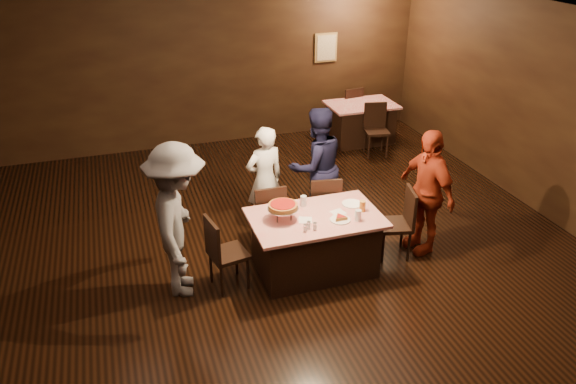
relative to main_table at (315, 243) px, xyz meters
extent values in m
plane|color=black|center=(-0.23, -0.26, -0.39)|extent=(10.00, 10.00, 0.00)
cube|color=silver|center=(-0.23, -0.26, 2.62)|extent=(8.00, 10.00, 0.04)
cube|color=black|center=(-0.23, 4.74, 1.11)|extent=(8.00, 0.04, 3.00)
cube|color=tan|center=(1.97, 4.71, 1.31)|extent=(0.46, 0.03, 0.56)
cube|color=beige|center=(1.97, 4.69, 1.31)|extent=(0.38, 0.01, 0.48)
cube|color=#B40F0C|center=(0.00, 0.00, 0.00)|extent=(1.60, 1.00, 0.77)
cube|color=#B40C16|center=(2.41, 3.88, 0.00)|extent=(1.30, 0.90, 0.77)
cube|color=black|center=(-0.40, 0.75, 0.09)|extent=(0.42, 0.42, 0.95)
cube|color=black|center=(0.40, 0.75, 0.09)|extent=(0.48, 0.48, 0.95)
cube|color=black|center=(-1.10, 0.00, 0.09)|extent=(0.49, 0.49, 0.95)
cube|color=black|center=(1.10, 0.00, 0.09)|extent=(0.51, 0.51, 0.95)
cube|color=black|center=(2.41, 3.18, 0.09)|extent=(0.50, 0.50, 0.95)
cube|color=black|center=(2.41, 4.48, 0.09)|extent=(0.48, 0.48, 0.95)
imported|color=white|center=(-0.30, 1.19, 0.39)|extent=(0.63, 0.48, 1.54)
imported|color=black|center=(0.45, 1.17, 0.48)|extent=(0.94, 0.78, 1.74)
imported|color=slate|center=(-1.64, 0.10, 0.56)|extent=(0.91, 1.32, 1.88)
imported|color=#9F2E16|center=(1.55, 0.04, 0.46)|extent=(0.56, 1.05, 1.70)
cylinder|color=black|center=(-0.40, 0.15, 0.46)|extent=(0.01, 0.01, 0.15)
cylinder|color=black|center=(-0.49, 0.00, 0.46)|extent=(0.01, 0.01, 0.15)
cylinder|color=black|center=(-0.31, 0.00, 0.46)|extent=(0.01, 0.01, 0.15)
cylinder|color=silver|center=(-0.40, 0.05, 0.54)|extent=(0.38, 0.38, 0.01)
cylinder|color=#B27233|center=(-0.40, 0.05, 0.57)|extent=(0.35, 0.35, 0.05)
cylinder|color=#A5140C|center=(-0.40, 0.05, 0.60)|extent=(0.30, 0.30, 0.01)
cylinder|color=white|center=(0.25, -0.18, 0.39)|extent=(0.25, 0.25, 0.01)
cylinder|color=#B27233|center=(0.25, -0.18, 0.42)|extent=(0.18, 0.18, 0.04)
cylinder|color=#A5140C|center=(0.25, -0.18, 0.44)|extent=(0.14, 0.14, 0.01)
cylinder|color=white|center=(0.55, 0.15, 0.39)|extent=(0.25, 0.25, 0.01)
cylinder|color=silver|center=(0.45, -0.25, 0.46)|extent=(0.08, 0.08, 0.14)
cylinder|color=#BF7F26|center=(0.60, -0.05, 0.46)|extent=(0.08, 0.08, 0.14)
cylinder|color=silver|center=(-0.05, 0.30, 0.46)|extent=(0.08, 0.08, 0.14)
cylinder|color=silver|center=(-0.18, -0.25, 0.43)|extent=(0.04, 0.04, 0.08)
cylinder|color=silver|center=(-0.18, -0.25, 0.47)|extent=(0.05, 0.05, 0.02)
cylinder|color=silver|center=(-0.12, -0.30, 0.43)|extent=(0.04, 0.04, 0.08)
cylinder|color=silver|center=(-0.12, -0.30, 0.47)|extent=(0.05, 0.05, 0.02)
cylinder|color=silver|center=(-0.24, -0.30, 0.43)|extent=(0.04, 0.04, 0.08)
cylinder|color=silver|center=(-0.24, -0.30, 0.47)|extent=(0.05, 0.05, 0.02)
cube|color=white|center=(0.30, 0.00, 0.39)|extent=(0.19, 0.19, 0.01)
cube|color=white|center=(-0.15, -0.05, 0.39)|extent=(0.21, 0.21, 0.01)
camera|label=1|loc=(-2.17, -5.57, 3.73)|focal=35.00mm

